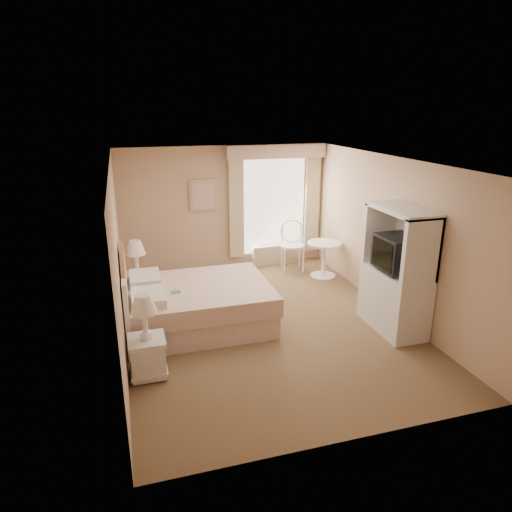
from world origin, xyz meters
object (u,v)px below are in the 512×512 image
object	(u,v)px
nightstand_near	(147,346)
armoire	(396,280)
round_table	(324,254)
cafe_chair	(292,241)
nightstand_far	(138,280)
bed	(191,304)

from	to	relation	value
nightstand_near	armoire	size ratio (longest dim) A/B	0.58
nightstand_near	round_table	bearing A→B (deg)	36.14
round_table	cafe_chair	xyz separation A→B (m)	(-0.44, 0.61, 0.13)
nightstand_near	round_table	world-z (taller)	nightstand_near
nightstand_near	nightstand_far	bearing A→B (deg)	90.00
nightstand_near	nightstand_far	size ratio (longest dim) A/B	0.98
nightstand_far	round_table	xyz separation A→B (m)	(3.56, 0.29, 0.05)
nightstand_near	armoire	xyz separation A→B (m)	(3.65, 0.28, 0.37)
cafe_chair	round_table	bearing A→B (deg)	-43.59
round_table	cafe_chair	bearing A→B (deg)	125.62
bed	nightstand_near	distance (m)	1.41
nightstand_near	cafe_chair	bearing A→B (deg)	45.75
cafe_chair	armoire	distance (m)	2.99
bed	nightstand_near	size ratio (longest dim) A/B	2.00
round_table	armoire	xyz separation A→B (m)	(0.09, -2.33, 0.31)
nightstand_near	cafe_chair	xyz separation A→B (m)	(3.13, 3.21, 0.18)
nightstand_near	nightstand_far	xyz separation A→B (m)	(0.00, 2.31, 0.01)
bed	nightstand_far	distance (m)	1.32
round_table	nightstand_far	bearing A→B (deg)	-175.33
nightstand_far	cafe_chair	bearing A→B (deg)	16.05
nightstand_near	armoire	world-z (taller)	armoire
bed	cafe_chair	distance (m)	3.14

